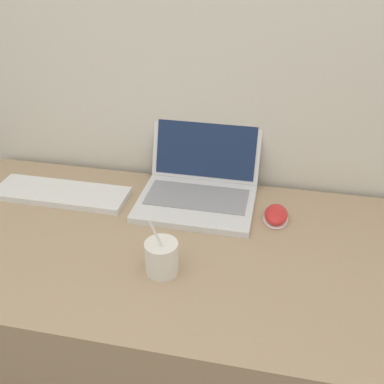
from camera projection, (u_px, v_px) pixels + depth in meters
wall_back at (207, 14)px, 1.29m from camera, size 7.00×0.04×2.50m
desk at (179, 334)px, 1.42m from camera, size 1.49×0.72×0.72m
laptop at (199, 183)px, 1.41m from camera, size 0.35×0.34×0.24m
drink_cup at (162, 257)px, 1.11m from camera, size 0.08×0.08×0.17m
computer_mouse at (276, 215)px, 1.32m from camera, size 0.07×0.11×0.04m
external_keyboard at (61, 193)px, 1.43m from camera, size 0.43×0.14×0.02m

